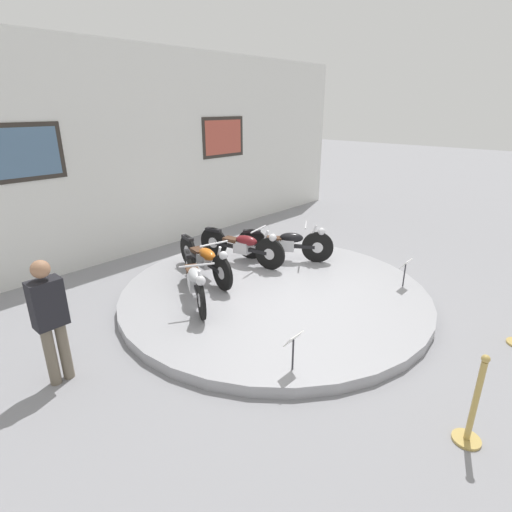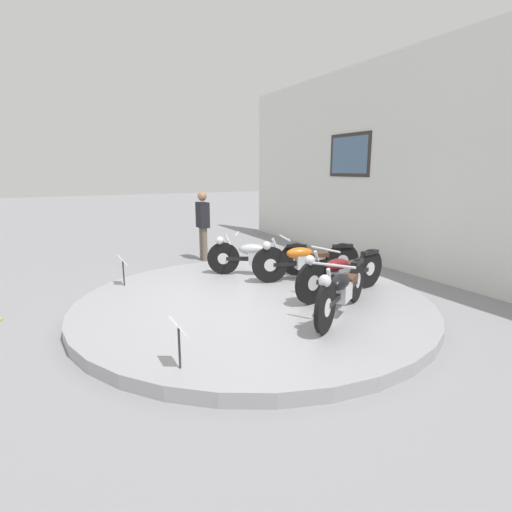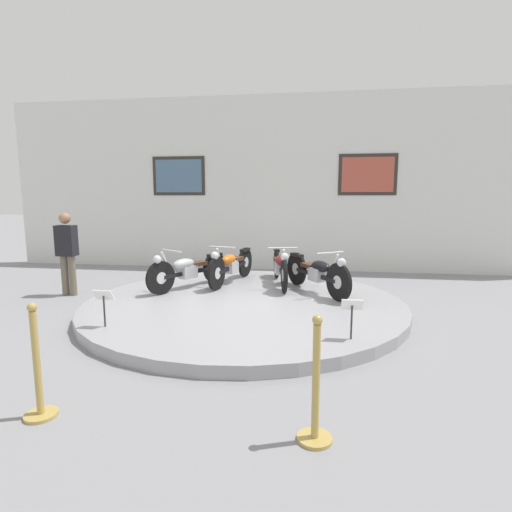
{
  "view_description": "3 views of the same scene",
  "coord_description": "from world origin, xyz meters",
  "px_view_note": "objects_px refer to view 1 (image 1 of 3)",
  "views": [
    {
      "loc": [
        -4.93,
        -4.05,
        3.19
      ],
      "look_at": [
        -0.26,
        0.2,
        0.8
      ],
      "focal_mm": 28.0,
      "sensor_mm": 36.0,
      "label": 1
    },
    {
      "loc": [
        5.18,
        -2.63,
        2.09
      ],
      "look_at": [
        0.16,
        -0.04,
        0.86
      ],
      "focal_mm": 28.0,
      "sensor_mm": 36.0,
      "label": 2
    },
    {
      "loc": [
        1.15,
        -6.46,
        1.91
      ],
      "look_at": [
        0.13,
        0.42,
        0.86
      ],
      "focal_mm": 28.0,
      "sensor_mm": 36.0,
      "label": 3
    }
  ],
  "objects_px": {
    "motorcycle_black": "(286,243)",
    "info_placard_front_left": "(293,343)",
    "info_placard_front_centre": "(405,267)",
    "motorcycle_orange": "(205,258)",
    "motorcycle_maroon": "(242,245)",
    "visitor_standing": "(50,316)",
    "motorcycle_silver": "(195,279)",
    "stanchion_post_left_of_entry": "(472,414)"
  },
  "relations": [
    {
      "from": "motorcycle_orange",
      "to": "info_placard_front_centre",
      "type": "relative_size",
      "value": 3.79
    },
    {
      "from": "info_placard_front_left",
      "to": "info_placard_front_centre",
      "type": "xyz_separation_m",
      "value": [
        3.24,
        0.0,
        0.0
      ]
    },
    {
      "from": "motorcycle_orange",
      "to": "motorcycle_maroon",
      "type": "distance_m",
      "value": 0.99
    },
    {
      "from": "motorcycle_silver",
      "to": "info_placard_front_centre",
      "type": "bearing_deg",
      "value": -39.44
    },
    {
      "from": "motorcycle_maroon",
      "to": "stanchion_post_left_of_entry",
      "type": "relative_size",
      "value": 1.92
    },
    {
      "from": "motorcycle_silver",
      "to": "stanchion_post_left_of_entry",
      "type": "bearing_deg",
      "value": -89.62
    },
    {
      "from": "motorcycle_black",
      "to": "info_placard_front_left",
      "type": "xyz_separation_m",
      "value": [
        -2.83,
        -2.33,
        -0.02
      ]
    },
    {
      "from": "motorcycle_maroon",
      "to": "motorcycle_black",
      "type": "relative_size",
      "value": 1.16
    },
    {
      "from": "motorcycle_maroon",
      "to": "info_placard_front_left",
      "type": "distance_m",
      "value": 3.58
    },
    {
      "from": "info_placard_front_centre",
      "to": "stanchion_post_left_of_entry",
      "type": "height_order",
      "value": "stanchion_post_left_of_entry"
    },
    {
      "from": "motorcycle_orange",
      "to": "motorcycle_black",
      "type": "xyz_separation_m",
      "value": [
        1.71,
        -0.56,
        0.0
      ]
    },
    {
      "from": "motorcycle_silver",
      "to": "visitor_standing",
      "type": "height_order",
      "value": "visitor_standing"
    },
    {
      "from": "motorcycle_orange",
      "to": "info_placard_front_left",
      "type": "relative_size",
      "value": 3.79
    },
    {
      "from": "motorcycle_maroon",
      "to": "visitor_standing",
      "type": "xyz_separation_m",
      "value": [
        -4.02,
        -0.79,
        0.34
      ]
    },
    {
      "from": "visitor_standing",
      "to": "stanchion_post_left_of_entry",
      "type": "xyz_separation_m",
      "value": [
        2.34,
        -4.0,
        -0.55
      ]
    },
    {
      "from": "motorcycle_orange",
      "to": "stanchion_post_left_of_entry",
      "type": "relative_size",
      "value": 1.89
    },
    {
      "from": "motorcycle_maroon",
      "to": "visitor_standing",
      "type": "height_order",
      "value": "visitor_standing"
    },
    {
      "from": "motorcycle_black",
      "to": "stanchion_post_left_of_entry",
      "type": "bearing_deg",
      "value": -119.57
    },
    {
      "from": "motorcycle_maroon",
      "to": "info_placard_front_centre",
      "type": "xyz_separation_m",
      "value": [
        1.12,
        -2.9,
        -0.02
      ]
    },
    {
      "from": "motorcycle_silver",
      "to": "info_placard_front_left",
      "type": "distance_m",
      "value": 2.36
    },
    {
      "from": "motorcycle_black",
      "to": "info_placard_front_centre",
      "type": "distance_m",
      "value": 2.37
    },
    {
      "from": "motorcycle_silver",
      "to": "stanchion_post_left_of_entry",
      "type": "relative_size",
      "value": 1.66
    },
    {
      "from": "stanchion_post_left_of_entry",
      "to": "visitor_standing",
      "type": "bearing_deg",
      "value": 120.32
    },
    {
      "from": "info_placard_front_centre",
      "to": "stanchion_post_left_of_entry",
      "type": "bearing_deg",
      "value": -146.0
    },
    {
      "from": "motorcycle_black",
      "to": "motorcycle_orange",
      "type": "bearing_deg",
      "value": 161.71
    },
    {
      "from": "motorcycle_orange",
      "to": "motorcycle_silver",
      "type": "bearing_deg",
      "value": -141.59
    },
    {
      "from": "motorcycle_black",
      "to": "motorcycle_silver",
      "type": "bearing_deg",
      "value": -179.93
    },
    {
      "from": "motorcycle_orange",
      "to": "motorcycle_maroon",
      "type": "relative_size",
      "value": 0.99
    },
    {
      "from": "info_placard_front_centre",
      "to": "stanchion_post_left_of_entry",
      "type": "distance_m",
      "value": 3.39
    },
    {
      "from": "info_placard_front_left",
      "to": "motorcycle_silver",
      "type": "bearing_deg",
      "value": 80.06
    },
    {
      "from": "info_placard_front_centre",
      "to": "motorcycle_orange",
      "type": "bearing_deg",
      "value": 126.14
    },
    {
      "from": "motorcycle_orange",
      "to": "info_placard_front_centre",
      "type": "height_order",
      "value": "motorcycle_orange"
    },
    {
      "from": "motorcycle_black",
      "to": "stanchion_post_left_of_entry",
      "type": "distance_m",
      "value": 4.86
    },
    {
      "from": "motorcycle_silver",
      "to": "info_placard_front_left",
      "type": "height_order",
      "value": "motorcycle_silver"
    },
    {
      "from": "motorcycle_silver",
      "to": "motorcycle_black",
      "type": "distance_m",
      "value": 2.42
    },
    {
      "from": "motorcycle_black",
      "to": "info_placard_front_left",
      "type": "relative_size",
      "value": 3.3
    },
    {
      "from": "info_placard_front_left",
      "to": "info_placard_front_centre",
      "type": "distance_m",
      "value": 3.24
    },
    {
      "from": "motorcycle_silver",
      "to": "motorcycle_orange",
      "type": "relative_size",
      "value": 0.88
    },
    {
      "from": "motorcycle_silver",
      "to": "info_placard_front_centre",
      "type": "distance_m",
      "value": 3.66
    },
    {
      "from": "motorcycle_orange",
      "to": "info_placard_front_left",
      "type": "distance_m",
      "value": 3.11
    },
    {
      "from": "motorcycle_black",
      "to": "info_placard_front_left",
      "type": "distance_m",
      "value": 3.67
    },
    {
      "from": "motorcycle_orange",
      "to": "visitor_standing",
      "type": "bearing_deg",
      "value": -165.46
    }
  ]
}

